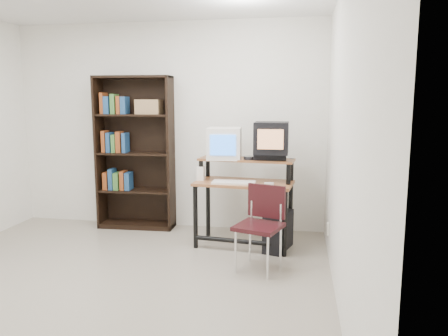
% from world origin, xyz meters
% --- Properties ---
extents(floor, '(4.00, 4.00, 0.01)m').
position_xyz_m(floor, '(0.00, 0.00, -0.01)').
color(floor, '#A69B89').
rests_on(floor, ground).
extents(back_wall, '(4.00, 0.01, 2.60)m').
position_xyz_m(back_wall, '(0.00, 2.00, 1.30)').
color(back_wall, white).
rests_on(back_wall, floor).
extents(right_wall, '(0.01, 4.00, 2.60)m').
position_xyz_m(right_wall, '(2.00, 0.00, 1.30)').
color(right_wall, white).
rests_on(right_wall, floor).
extents(computer_desk, '(1.12, 0.64, 0.98)m').
position_xyz_m(computer_desk, '(1.07, 1.36, 0.67)').
color(computer_desk, '#9B5D32').
rests_on(computer_desk, floor).
extents(crt_monitor, '(0.40, 0.41, 0.36)m').
position_xyz_m(crt_monitor, '(0.83, 1.47, 1.15)').
color(crt_monitor, white).
rests_on(crt_monitor, computer_desk).
extents(vcr, '(0.37, 0.28, 0.08)m').
position_xyz_m(vcr, '(1.35, 1.44, 1.01)').
color(vcr, black).
rests_on(vcr, computer_desk).
extents(crt_tv, '(0.37, 0.37, 0.35)m').
position_xyz_m(crt_tv, '(1.36, 1.40, 1.22)').
color(crt_tv, black).
rests_on(crt_tv, vcr).
extents(cd_spindle, '(0.14, 0.14, 0.05)m').
position_xyz_m(cd_spindle, '(1.12, 1.37, 0.99)').
color(cd_spindle, '#26262B').
rests_on(cd_spindle, computer_desk).
extents(keyboard, '(0.47, 0.22, 0.03)m').
position_xyz_m(keyboard, '(0.97, 1.24, 0.74)').
color(keyboard, white).
rests_on(keyboard, computer_desk).
extents(mousepad, '(0.27, 0.24, 0.01)m').
position_xyz_m(mousepad, '(1.36, 1.20, 0.72)').
color(mousepad, black).
rests_on(mousepad, computer_desk).
extents(mouse, '(0.10, 0.07, 0.03)m').
position_xyz_m(mouse, '(1.36, 1.21, 0.74)').
color(mouse, white).
rests_on(mouse, mousepad).
extents(desk_speaker, '(0.08, 0.08, 0.17)m').
position_xyz_m(desk_speaker, '(0.57, 1.36, 0.80)').
color(desk_speaker, white).
rests_on(desk_speaker, computer_desk).
extents(pc_tower, '(0.33, 0.49, 0.42)m').
position_xyz_m(pc_tower, '(1.46, 1.27, 0.21)').
color(pc_tower, black).
rests_on(pc_tower, floor).
extents(school_chair, '(0.51, 0.51, 0.81)m').
position_xyz_m(school_chair, '(1.33, 0.70, 0.50)').
color(school_chair, black).
rests_on(school_chair, floor).
extents(bookshelf, '(0.98, 0.35, 1.93)m').
position_xyz_m(bookshelf, '(-0.39, 1.86, 0.98)').
color(bookshelf, black).
rests_on(bookshelf, floor).
extents(wall_outlet, '(0.02, 0.08, 0.12)m').
position_xyz_m(wall_outlet, '(1.99, 1.15, 0.30)').
color(wall_outlet, beige).
rests_on(wall_outlet, right_wall).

